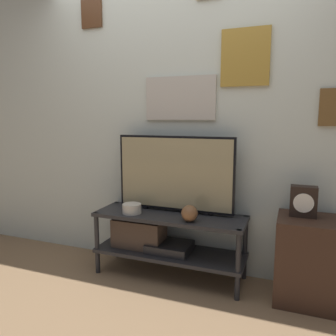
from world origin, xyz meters
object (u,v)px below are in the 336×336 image
Objects in this scene: vase_round_glass at (189,213)px; vase_wide_bowl at (132,208)px; television at (175,173)px; mantel_clock at (303,201)px.

vase_wide_bowl is at bearing 175.64° from vase_round_glass.
television is at bearing 27.78° from vase_wide_bowl.
mantel_clock reaches higher than vase_round_glass.
television is 1.02m from mantel_clock.
vase_wide_bowl is at bearing -174.84° from mantel_clock.
vase_wide_bowl is 0.71× the size of mantel_clock.
television reaches higher than vase_round_glass.
vase_round_glass is 0.58× the size of mantel_clock.
vase_round_glass is (0.52, -0.04, 0.02)m from vase_wide_bowl.
vase_wide_bowl is (-0.32, -0.17, -0.29)m from television.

